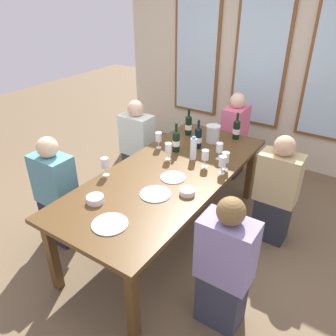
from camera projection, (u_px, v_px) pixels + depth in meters
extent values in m
plane|color=brown|center=(169.00, 234.00, 3.43)|extent=(12.00, 12.00, 0.00)
cube|color=beige|center=(262.00, 55.00, 4.34)|extent=(4.21, 0.06, 2.90)
cube|color=brown|center=(197.00, 49.00, 4.76)|extent=(0.72, 0.03, 1.88)
cube|color=silver|center=(196.00, 49.00, 4.75)|extent=(0.64, 0.01, 1.80)
cube|color=brown|center=(261.00, 55.00, 4.31)|extent=(0.72, 0.03, 1.88)
cube|color=silver|center=(260.00, 56.00, 4.29)|extent=(0.64, 0.01, 1.80)
cube|color=#51371A|center=(169.00, 174.00, 3.08)|extent=(1.01, 2.36, 0.04)
cube|color=#51371A|center=(52.00, 256.00, 2.66)|extent=(0.07, 0.07, 0.70)
cube|color=#51371A|center=(133.00, 303.00, 2.27)|extent=(0.07, 0.07, 0.70)
cube|color=#51371A|center=(189.00, 155.00, 4.25)|extent=(0.07, 0.07, 0.70)
cube|color=#51371A|center=(250.00, 172.00, 3.85)|extent=(0.07, 0.07, 0.70)
cylinder|color=white|center=(155.00, 194.00, 2.74)|extent=(0.26, 0.26, 0.01)
cylinder|color=white|center=(110.00, 224.00, 2.39)|extent=(0.27, 0.27, 0.01)
cylinder|color=white|center=(173.00, 177.00, 2.97)|extent=(0.23, 0.23, 0.01)
cylinder|color=silver|center=(213.00, 135.00, 3.61)|extent=(0.14, 0.14, 0.17)
cylinder|color=silver|center=(214.00, 127.00, 3.56)|extent=(0.16, 0.16, 0.02)
cylinder|color=black|center=(236.00, 130.00, 3.68)|extent=(0.08, 0.08, 0.20)
cone|color=black|center=(237.00, 121.00, 3.62)|extent=(0.08, 0.08, 0.02)
cylinder|color=black|center=(238.00, 116.00, 3.60)|extent=(0.03, 0.03, 0.08)
cylinder|color=silver|center=(236.00, 131.00, 3.68)|extent=(0.08, 0.08, 0.06)
cylinder|color=black|center=(198.00, 139.00, 3.47)|extent=(0.08, 0.07, 0.21)
cone|color=black|center=(199.00, 128.00, 3.41)|extent=(0.08, 0.07, 0.02)
cylinder|color=black|center=(199.00, 124.00, 3.39)|extent=(0.03, 0.03, 0.08)
cylinder|color=white|center=(198.00, 139.00, 3.47)|extent=(0.08, 0.08, 0.06)
cylinder|color=black|center=(176.00, 142.00, 3.40)|extent=(0.08, 0.07, 0.21)
cone|color=black|center=(176.00, 132.00, 3.34)|extent=(0.08, 0.07, 0.02)
cylinder|color=black|center=(176.00, 127.00, 3.32)|extent=(0.03, 0.03, 0.08)
cylinder|color=white|center=(176.00, 143.00, 3.40)|extent=(0.08, 0.08, 0.06)
cylinder|color=black|center=(188.00, 126.00, 3.78)|extent=(0.07, 0.07, 0.21)
cone|color=black|center=(189.00, 116.00, 3.72)|extent=(0.07, 0.07, 0.02)
cylinder|color=black|center=(189.00, 112.00, 3.70)|extent=(0.03, 0.03, 0.08)
cylinder|color=white|center=(188.00, 127.00, 3.78)|extent=(0.08, 0.08, 0.06)
cylinder|color=white|center=(187.00, 192.00, 2.73)|extent=(0.13, 0.13, 0.05)
cylinder|color=white|center=(95.00, 199.00, 2.63)|extent=(0.14, 0.14, 0.05)
cylinder|color=white|center=(193.00, 149.00, 3.24)|extent=(0.06, 0.06, 0.22)
cylinder|color=blue|center=(194.00, 138.00, 3.18)|extent=(0.04, 0.04, 0.02)
cylinder|color=white|center=(106.00, 175.00, 3.01)|extent=(0.06, 0.06, 0.00)
cylinder|color=white|center=(106.00, 171.00, 2.99)|extent=(0.01, 0.01, 0.07)
cylinder|color=white|center=(105.00, 163.00, 2.95)|extent=(0.07, 0.07, 0.09)
cylinder|color=maroon|center=(105.00, 166.00, 2.97)|extent=(0.06, 0.06, 0.03)
cylinder|color=white|center=(205.00, 167.00, 3.15)|extent=(0.06, 0.06, 0.00)
cylinder|color=white|center=(205.00, 163.00, 3.13)|extent=(0.01, 0.01, 0.07)
cylinder|color=white|center=(205.00, 155.00, 3.09)|extent=(0.07, 0.07, 0.09)
cylinder|color=beige|center=(205.00, 157.00, 3.10)|extent=(0.06, 0.06, 0.04)
cylinder|color=white|center=(168.00, 159.00, 3.29)|extent=(0.06, 0.06, 0.00)
cylinder|color=white|center=(168.00, 155.00, 3.27)|extent=(0.01, 0.01, 0.07)
cylinder|color=white|center=(168.00, 148.00, 3.23)|extent=(0.07, 0.07, 0.09)
cylinder|color=white|center=(219.00, 159.00, 3.29)|extent=(0.06, 0.06, 0.00)
cylinder|color=white|center=(219.00, 155.00, 3.27)|extent=(0.01, 0.01, 0.07)
cylinder|color=white|center=(220.00, 147.00, 3.23)|extent=(0.07, 0.07, 0.09)
cylinder|color=white|center=(221.00, 173.00, 3.04)|extent=(0.06, 0.06, 0.00)
cylinder|color=white|center=(222.00, 169.00, 3.02)|extent=(0.01, 0.01, 0.07)
cylinder|color=white|center=(223.00, 161.00, 2.98)|extent=(0.07, 0.07, 0.09)
cylinder|color=#590C19|center=(222.00, 164.00, 2.99)|extent=(0.06, 0.06, 0.03)
cylinder|color=white|center=(225.00, 169.00, 3.11)|extent=(0.06, 0.06, 0.00)
cylinder|color=white|center=(225.00, 165.00, 3.09)|extent=(0.01, 0.01, 0.07)
cylinder|color=white|center=(226.00, 157.00, 3.05)|extent=(0.07, 0.07, 0.09)
cylinder|color=white|center=(159.00, 147.00, 3.52)|extent=(0.06, 0.06, 0.00)
cylinder|color=white|center=(159.00, 144.00, 3.50)|extent=(0.01, 0.01, 0.07)
cylinder|color=white|center=(159.00, 137.00, 3.46)|extent=(0.07, 0.07, 0.09)
cylinder|color=beige|center=(159.00, 139.00, 3.47)|extent=(0.06, 0.06, 0.04)
cube|color=#2A383F|center=(139.00, 169.00, 4.18)|extent=(0.32, 0.24, 0.45)
cube|color=silver|center=(137.00, 135.00, 3.95)|extent=(0.38, 0.24, 0.48)
sphere|color=beige|center=(136.00, 108.00, 3.79)|extent=(0.19, 0.19, 0.19)
cube|color=#262A30|center=(271.00, 218.00, 3.30)|extent=(0.32, 0.24, 0.45)
cube|color=tan|center=(279.00, 178.00, 3.07)|extent=(0.38, 0.24, 0.48)
sphere|color=tan|center=(285.00, 146.00, 2.91)|extent=(0.19, 0.19, 0.19)
cube|color=#22213A|center=(61.00, 220.00, 3.27)|extent=(0.32, 0.24, 0.45)
cube|color=teal|center=(54.00, 179.00, 3.05)|extent=(0.38, 0.24, 0.48)
sphere|color=beige|center=(47.00, 147.00, 2.89)|extent=(0.19, 0.19, 0.19)
cube|color=#303343|center=(221.00, 297.00, 2.46)|extent=(0.32, 0.24, 0.45)
cube|color=#877BB1|center=(227.00, 250.00, 2.23)|extent=(0.38, 0.24, 0.48)
sphere|color=brown|center=(231.00, 211.00, 2.08)|extent=(0.19, 0.19, 0.19)
cube|color=#32272B|center=(232.00, 158.00, 4.43)|extent=(0.24, 0.32, 0.45)
cube|color=#E5698C|center=(235.00, 126.00, 4.21)|extent=(0.24, 0.38, 0.48)
sphere|color=beige|center=(238.00, 101.00, 4.05)|extent=(0.19, 0.19, 0.19)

